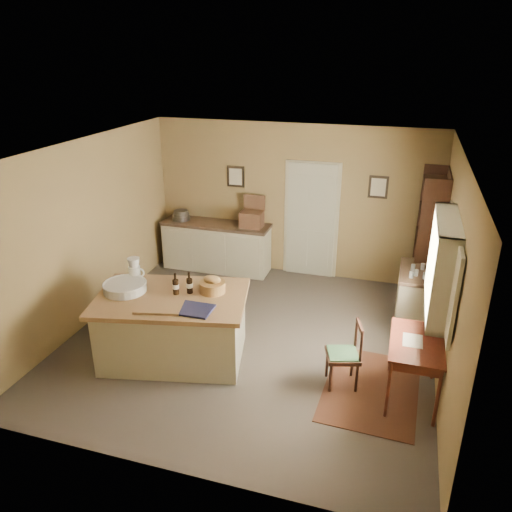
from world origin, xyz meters
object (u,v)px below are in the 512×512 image
(sideboard, at_px, (217,245))
(shelving_unit, at_px, (431,241))
(writing_desk, at_px, (416,348))
(desk_chair, at_px, (343,355))
(right_cabinet, at_px, (415,298))
(work_island, at_px, (173,325))

(sideboard, relative_size, shelving_unit, 0.92)
(writing_desk, distance_m, desk_chair, 0.86)
(writing_desk, bearing_deg, desk_chair, -179.80)
(desk_chair, distance_m, right_cabinet, 1.90)
(work_island, height_order, writing_desk, work_island)
(work_island, distance_m, sideboard, 2.92)
(writing_desk, bearing_deg, right_cabinet, 90.01)
(shelving_unit, bearing_deg, sideboard, 174.72)
(desk_chair, bearing_deg, writing_desk, -16.61)
(sideboard, distance_m, desk_chair, 3.93)
(work_island, distance_m, writing_desk, 3.06)
(sideboard, relative_size, desk_chair, 2.40)
(writing_desk, distance_m, right_cabinet, 1.73)
(work_island, xyz_separation_m, shelving_unit, (3.21, 2.53, 0.61))
(desk_chair, bearing_deg, sideboard, 117.01)
(right_cabinet, xyz_separation_m, shelving_unit, (0.16, 0.77, 0.63))
(sideboard, bearing_deg, desk_chair, -46.18)
(shelving_unit, bearing_deg, writing_desk, -93.60)
(work_island, height_order, sideboard, work_island)
(work_island, relative_size, writing_desk, 2.19)
(right_cabinet, distance_m, shelving_unit, 1.01)
(work_island, bearing_deg, right_cabinet, 17.64)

